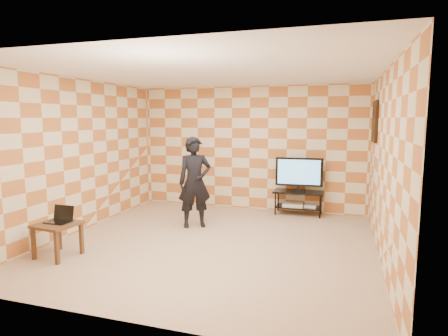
{
  "coord_description": "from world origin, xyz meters",
  "views": [
    {
      "loc": [
        1.91,
        -5.53,
        2.0
      ],
      "look_at": [
        0.0,
        0.6,
        1.15
      ],
      "focal_mm": 30.0,
      "sensor_mm": 36.0,
      "label": 1
    }
  ],
  "objects_px": {
    "side_table": "(57,229)",
    "tv_stand": "(298,197)",
    "person": "(195,182)",
    "tv": "(299,173)"
  },
  "relations": [
    {
      "from": "side_table",
      "to": "tv_stand",
      "type": "bearing_deg",
      "value": 48.61
    },
    {
      "from": "tv_stand",
      "to": "person",
      "type": "distance_m",
      "value": 2.32
    },
    {
      "from": "tv",
      "to": "side_table",
      "type": "bearing_deg",
      "value": -131.42
    },
    {
      "from": "tv_stand",
      "to": "tv",
      "type": "distance_m",
      "value": 0.52
    },
    {
      "from": "tv_stand",
      "to": "person",
      "type": "relative_size",
      "value": 0.61
    },
    {
      "from": "side_table",
      "to": "person",
      "type": "height_order",
      "value": "person"
    },
    {
      "from": "side_table",
      "to": "person",
      "type": "xyz_separation_m",
      "value": [
        1.33,
        2.03,
        0.43
      ]
    },
    {
      "from": "person",
      "to": "tv_stand",
      "type": "bearing_deg",
      "value": 8.55
    },
    {
      "from": "tv_stand",
      "to": "tv",
      "type": "relative_size",
      "value": 1.06
    },
    {
      "from": "tv",
      "to": "tv_stand",
      "type": "bearing_deg",
      "value": 86.91
    }
  ]
}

